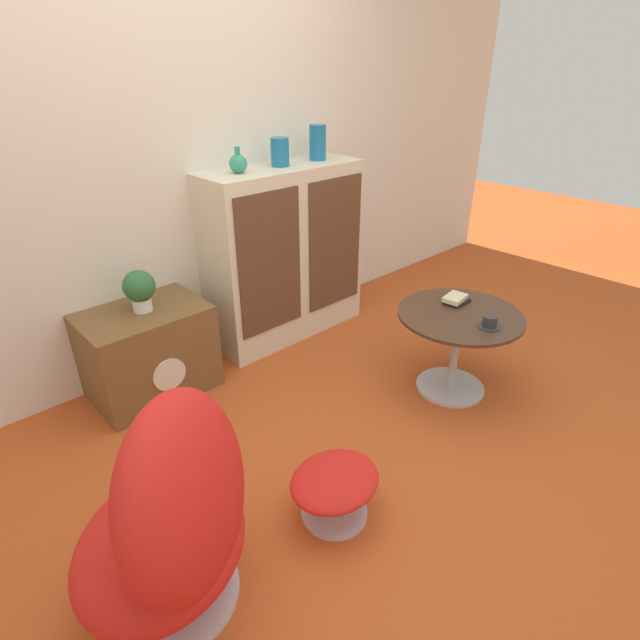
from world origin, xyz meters
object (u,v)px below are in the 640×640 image
egg_chair (174,520)px  ottoman (335,485)px  coffee_table (457,337)px  teacup (490,322)px  vase_leftmost (238,163)px  vase_inner_left (280,152)px  vase_inner_right (318,143)px  book_stack (456,299)px  potted_plant (139,288)px  tv_console (149,352)px  sideboard (285,254)px

egg_chair → ottoman: bearing=-7.9°
coffee_table → teacup: (-0.02, -0.19, 0.17)m
vase_leftmost → vase_inner_left: size_ratio=0.87×
vase_inner_right → ottoman: bearing=-130.4°
ottoman → vase_inner_left: vase_inner_left is taller
ottoman → book_stack: 1.31m
vase_leftmost → potted_plant: size_ratio=0.64×
coffee_table → tv_console: bearing=137.5°
egg_chair → book_stack: 1.89m
ottoman → teacup: size_ratio=3.37×
sideboard → tv_console: 1.08m
sideboard → teacup: size_ratio=9.80×
sideboard → egg_chair: sideboard is taller
tv_console → teacup: (1.25, -1.35, 0.26)m
sideboard → vase_inner_right: (0.30, 0.00, 0.68)m
vase_inner_left → book_stack: vase_inner_left is taller
teacup → potted_plant: bearing=132.5°
egg_chair → vase_inner_right: vase_inner_right is taller
tv_console → potted_plant: (0.01, 0.00, 0.39)m
book_stack → tv_console: bearing=142.0°
coffee_table → vase_leftmost: vase_leftmost is taller
sideboard → teacup: bearing=-81.1°
egg_chair → vase_leftmost: bearing=47.0°
vase_inner_left → teacup: 1.58m
teacup → tv_console: bearing=132.8°
potted_plant → sideboard: bearing=1.9°
vase_inner_right → book_stack: size_ratio=1.36×
ottoman → book_stack: size_ratio=2.47×
vase_leftmost → book_stack: vase_leftmost is taller
sideboard → vase_inner_right: bearing=0.7°
book_stack → sideboard: bearing=106.9°
ottoman → tv_console: bearing=95.8°
tv_console → ottoman: tv_console is taller
tv_console → teacup: teacup is taller
teacup → vase_inner_left: bearing=99.4°
vase_inner_left → vase_inner_right: size_ratio=0.77×
sideboard → vase_inner_left: bearing=162.5°
coffee_table → vase_inner_left: 1.51m
ottoman → coffee_table: 1.17m
book_stack → teacup: bearing=-112.7°
vase_leftmost → potted_plant: bearing=-177.0°
sideboard → tv_console: size_ratio=1.73×
egg_chair → vase_inner_left: 2.18m
tv_console → book_stack: bearing=-38.0°
egg_chair → teacup: 1.76m
tv_console → ottoman: (0.14, -1.36, -0.09)m
egg_chair → ottoman: size_ratio=2.24×
vase_inner_right → potted_plant: bearing=-178.4°
ottoman → coffee_table: coffee_table is taller
coffee_table → book_stack: book_stack is taller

